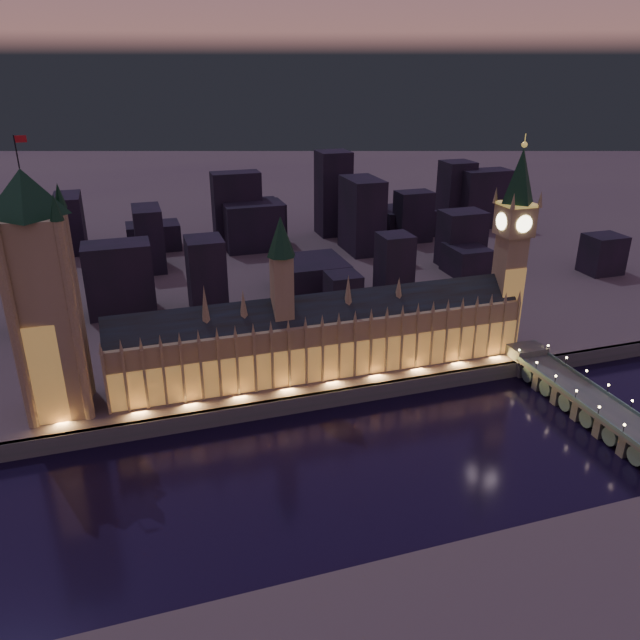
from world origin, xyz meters
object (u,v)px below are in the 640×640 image
object	(u,v)px
westminster_bridge	(590,406)
palace_of_westminster	(322,336)
elizabeth_tower	(513,234)
victoria_tower	(41,285)

from	to	relation	value
westminster_bridge	palace_of_westminster	bearing A→B (deg)	148.05
palace_of_westminster	elizabeth_tower	xyz separation A→B (m)	(99.76, 0.17, 42.04)
victoria_tower	elizabeth_tower	size ratio (longest dim) A/B	1.06
victoria_tower	westminster_bridge	world-z (taller)	victoria_tower
palace_of_westminster	victoria_tower	bearing A→B (deg)	179.92
victoria_tower	elizabeth_tower	bearing A→B (deg)	0.00
palace_of_westminster	westminster_bridge	distance (m)	124.90
palace_of_westminster	victoria_tower	xyz separation A→B (m)	(-118.24, 0.17, 38.73)
palace_of_westminster	victoria_tower	distance (m)	124.42
elizabeth_tower	westminster_bridge	xyz separation A→B (m)	(4.80, -65.38, -62.42)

